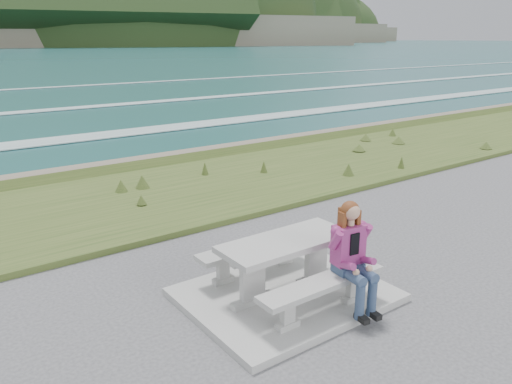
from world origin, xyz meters
The scene contains 8 objects.
concrete_slab centered at (0.00, 0.00, 0.05)m, with size 2.60×2.10×0.10m, color #A1A09B.
picnic_table centered at (0.00, 0.00, 0.68)m, with size 1.80×0.75×0.75m.
bench_landward centered at (0.00, -0.70, 0.45)m, with size 1.80×0.35×0.45m.
bench_seaward centered at (0.00, 0.70, 0.45)m, with size 1.80×0.35×0.45m.
grass_verge centered at (0.00, 5.00, 0.00)m, with size 160.00×4.50×0.22m, color #31491B.
shore_drop centered at (0.00, 7.90, 0.00)m, with size 160.00×0.80×2.20m, color #6A6250.
headland_range centered at (190.35, 398.33, 9.92)m, with size 729.83×363.95×196.78m.
seated_woman centered at (0.41, -0.83, 0.61)m, with size 0.46×0.71×1.37m.
Camera 1 is at (-3.84, -4.61, 3.35)m, focal length 35.00 mm.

